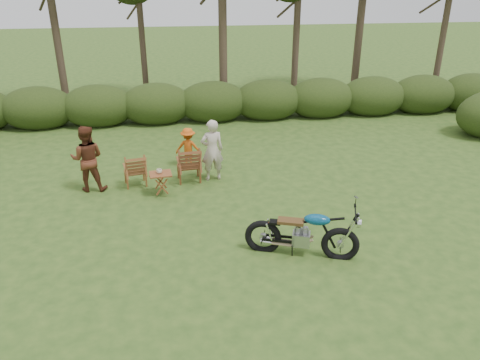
{
  "coord_description": "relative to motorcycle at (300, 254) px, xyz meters",
  "views": [
    {
      "loc": [
        -1.29,
        -7.39,
        4.97
      ],
      "look_at": [
        -0.05,
        1.56,
        0.9
      ],
      "focal_mm": 35.0,
      "sensor_mm": 36.0,
      "label": 1
    }
  ],
  "objects": [
    {
      "name": "side_table",
      "position": [
        -2.66,
        3.0,
        0.28
      ],
      "size": [
        0.58,
        0.51,
        0.55
      ],
      "primitive_type": null,
      "rotation": [
        0.0,
        0.0,
        0.11
      ],
      "color": "brown",
      "rests_on": "ground"
    },
    {
      "name": "lawn_chair_left",
      "position": [
        -3.31,
        3.64,
        0.0
      ],
      "size": [
        0.69,
        0.69,
        0.85
      ],
      "primitive_type": null,
      "rotation": [
        0.0,
        0.0,
        3.35
      ],
      "color": "brown",
      "rests_on": "ground"
    },
    {
      "name": "ground",
      "position": [
        -0.9,
        0.03,
        0.0
      ],
      "size": [
        80.0,
        80.0,
        0.0
      ],
      "primitive_type": "plane",
      "color": "#274416",
      "rests_on": "ground"
    },
    {
      "name": "child",
      "position": [
        -1.94,
        4.67,
        0.0
      ],
      "size": [
        0.79,
        0.57,
        1.11
      ],
      "primitive_type": "imported",
      "rotation": [
        0.0,
        0.0,
        2.9
      ],
      "color": "#C95112",
      "rests_on": "ground"
    },
    {
      "name": "tree_line",
      "position": [
        -0.4,
        9.77,
        3.81
      ],
      "size": [
        22.52,
        11.62,
        8.14
      ],
      "color": "#372A1E",
      "rests_on": "ground"
    },
    {
      "name": "cup",
      "position": [
        -2.69,
        3.0,
        0.61
      ],
      "size": [
        0.15,
        0.15,
        0.1
      ],
      "primitive_type": "imported",
      "rotation": [
        0.0,
        0.0,
        -0.16
      ],
      "color": "beige",
      "rests_on": "side_table"
    },
    {
      "name": "adult_a",
      "position": [
        -1.36,
        3.72,
        0.0
      ],
      "size": [
        0.64,
        0.47,
        1.6
      ],
      "primitive_type": "imported",
      "rotation": [
        0.0,
        0.0,
        3.3
      ],
      "color": "#C2B0A0",
      "rests_on": "ground"
    },
    {
      "name": "motorcycle",
      "position": [
        0.0,
        0.0,
        0.0
      ],
      "size": [
        2.18,
        1.39,
        1.16
      ],
      "primitive_type": null,
      "rotation": [
        0.0,
        0.0,
        -0.33
      ],
      "color": "#0D72AA",
      "rests_on": "ground"
    },
    {
      "name": "lawn_chair_right",
      "position": [
        -1.97,
        3.72,
        0.0
      ],
      "size": [
        0.71,
        0.71,
        0.94
      ],
      "primitive_type": null,
      "rotation": [
        0.0,
        0.0,
        3.24
      ],
      "color": "#5C3117",
      "rests_on": "ground"
    },
    {
      "name": "adult_b",
      "position": [
        -4.39,
        3.52,
        0.0
      ],
      "size": [
        0.83,
        0.66,
        1.64
      ],
      "primitive_type": "imported",
      "rotation": [
        0.0,
        0.0,
        3.09
      ],
      "color": "#582A19",
      "rests_on": "ground"
    }
  ]
}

